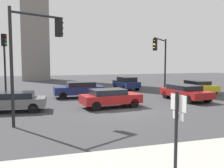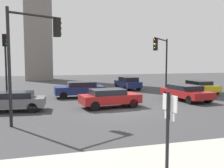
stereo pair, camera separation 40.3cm
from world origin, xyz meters
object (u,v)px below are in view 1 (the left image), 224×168
at_px(traffic_light_0, 5,55).
at_px(car_3, 126,83).
at_px(traffic_light_2, 35,44).
at_px(car_5, 10,101).
at_px(car_0, 185,92).
at_px(traffic_light_3, 161,54).
at_px(car_2, 79,89).
at_px(car_6, 110,97).
at_px(direction_sign, 177,122).
at_px(car_4, 198,86).

relative_size(traffic_light_0, car_3, 1.34).
relative_size(traffic_light_2, car_3, 1.46).
bearing_deg(car_5, car_0, -170.50).
distance_m(traffic_light_3, car_2, 8.16).
bearing_deg(traffic_light_3, car_6, -14.81).
height_order(direction_sign, car_5, direction_sign).
bearing_deg(car_0, traffic_light_0, -112.28).
distance_m(car_3, car_4, 7.93).
bearing_deg(car_0, car_3, -174.21).
relative_size(direction_sign, traffic_light_3, 0.43).
height_order(direction_sign, car_4, direction_sign).
height_order(traffic_light_0, traffic_light_3, traffic_light_0).
height_order(traffic_light_0, car_0, traffic_light_0).
xyz_separation_m(direction_sign, car_0, (8.29, 12.28, -0.87)).
xyz_separation_m(direction_sign, traffic_light_2, (-3.82, 7.77, 2.64)).
xyz_separation_m(car_0, car_4, (4.11, 3.98, -0.02)).
relative_size(direction_sign, traffic_light_2, 0.39).
height_order(traffic_light_0, car_3, traffic_light_0).
distance_m(car_2, car_4, 12.38).
bearing_deg(car_3, car_2, 122.65).
distance_m(traffic_light_3, car_0, 4.34).
xyz_separation_m(car_4, car_6, (-11.14, -5.33, 0.03)).
bearing_deg(direction_sign, car_5, 110.17).
relative_size(traffic_light_2, car_6, 1.36).
relative_size(car_3, car_6, 0.94).
bearing_deg(traffic_light_2, car_6, 4.32).
distance_m(car_0, car_2, 9.33).
bearing_deg(car_5, traffic_light_2, 119.79).
relative_size(traffic_light_3, car_0, 1.13).
relative_size(car_2, car_4, 0.99).
relative_size(direction_sign, car_4, 0.53).
relative_size(traffic_light_2, car_0, 1.24).
relative_size(car_4, car_6, 1.00).
xyz_separation_m(car_0, car_3, (-1.90, 9.16, 0.05)).
xyz_separation_m(car_3, car_5, (-11.83, -10.01, -0.05)).
relative_size(direction_sign, car_3, 0.56).
xyz_separation_m(traffic_light_2, traffic_light_3, (11.18, 7.23, -0.26)).
relative_size(traffic_light_0, car_4, 1.25).
height_order(traffic_light_0, car_4, traffic_light_0).
height_order(traffic_light_2, car_2, traffic_light_2).
relative_size(car_2, car_5, 0.91).
bearing_deg(direction_sign, car_0, 50.73).
relative_size(direction_sign, car_2, 0.53).
distance_m(car_0, car_3, 9.35).
bearing_deg(car_5, direction_sign, 121.36).
bearing_deg(car_3, car_6, 149.39).
bearing_deg(car_4, car_5, -73.95).
bearing_deg(car_3, car_0, -172.89).
bearing_deg(car_0, traffic_light_3, -167.13).
xyz_separation_m(traffic_light_3, car_2, (-7.34, 1.59, -3.20)).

